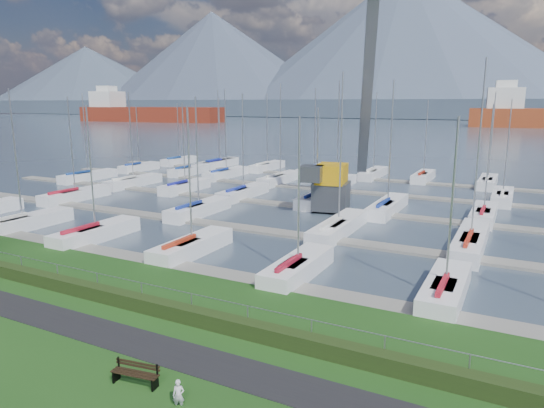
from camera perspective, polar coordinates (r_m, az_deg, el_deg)
The scene contains 12 objects.
path at distance 22.66m, azimuth -18.28°, elevation -14.46°, with size 160.00×2.00×0.04m, color black.
water at distance 277.52m, azimuth 24.49°, elevation 8.67°, with size 800.00×540.00×0.20m, color #3C4958.
hedge at distance 24.21m, azimuth -13.87°, elevation -11.56°, with size 80.00×0.70×0.70m, color #223312.
fence at distance 24.17m, azimuth -13.35°, elevation -9.40°, with size 0.04×0.04×80.00m, color gray.
foothill at distance 347.28m, azimuth 25.25°, elevation 10.09°, with size 900.00×80.00×12.00m, color #414F60.
mountains at distance 423.23m, azimuth 27.24°, elevation 15.57°, with size 1190.00×360.00×115.00m.
docks at distance 46.55m, azimuth 7.93°, elevation -0.74°, with size 90.00×41.60×0.25m.
bench_right at distance 18.81m, azimuth -15.74°, elevation -18.64°, with size 1.84×0.68×0.85m.
person at distance 17.33m, azimuth -10.96°, elevation -20.80°, with size 0.39×0.26×1.07m, color silver.
crane at distance 46.56m, azimuth 8.16°, elevation 6.17°, with size 6.54×13.20×22.35m.
cargo_ship_west at distance 277.58m, azimuth -14.78°, elevation 10.19°, with size 82.42×27.19×21.50m.
sailboat_fleet at distance 49.78m, azimuth 7.21°, elevation 6.62°, with size 75.34×49.83×13.69m.
Camera 1 is at (14.93, -16.93, 9.82)m, focal length 32.00 mm.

